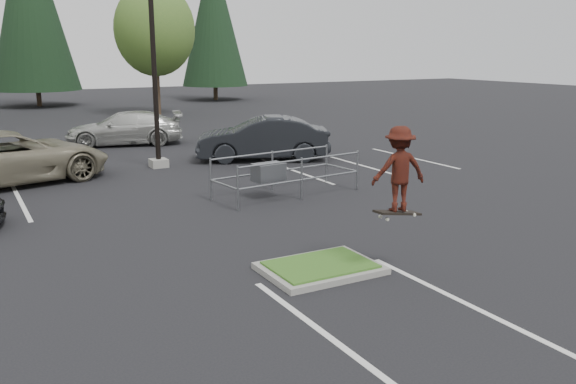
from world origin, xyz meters
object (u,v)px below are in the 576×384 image
decid_c (155,33)px  cart_corral (273,171)px  skateboarder (399,170)px  car_l_tan (7,158)px  car_far_silver (126,128)px  conif_c (214,17)px  light_pole (153,39)px  car_r_charc (263,139)px

decid_c → cart_corral: (-3.97, -23.97, -4.49)m
skateboarder → car_l_tan: skateboarder is taller
decid_c → car_far_silver: bearing=-113.4°
conif_c → cart_corral: size_ratio=2.81×
skateboarder → car_l_tan: size_ratio=0.28×
light_pole → conif_c: conif_c is taller
cart_corral → skateboarder: (-0.82, -6.66, 1.27)m
decid_c → car_far_silver: size_ratio=1.64×
light_pole → car_l_tan: bearing=-174.3°
car_l_tan → car_r_charc: (9.05, 0.00, -0.02)m
decid_c → car_far_silver: 13.66m
car_far_silver → car_l_tan: bearing=-24.9°
skateboarder → car_r_charc: bearing=-90.2°
cart_corral → car_r_charc: car_r_charc is taller
cart_corral → car_far_silver: bearing=88.6°
car_r_charc → cart_corral: bearing=-0.3°
skateboarder → light_pole: bearing=-72.1°
skateboarder → conif_c: bearing=-92.8°
skateboarder → car_l_tan: bearing=-50.1°
car_l_tan → decid_c: bearing=-44.2°
light_pole → car_l_tan: light_pole is taller
decid_c → conif_c: conif_c is taller
decid_c → car_far_silver: decid_c is taller
conif_c → car_r_charc: conif_c is taller
car_r_charc → car_far_silver: car_r_charc is taller
light_pole → car_r_charc: 5.49m
car_l_tan → car_r_charc: size_ratio=1.22×
cart_corral → car_l_tan: 8.65m
conif_c → skateboarder: bearing=-107.6°
conif_c → car_l_tan: size_ratio=2.02×
light_pole → conif_c: size_ratio=0.81×
skateboarder → car_far_silver: size_ratio=0.34×
light_pole → conif_c: bearing=63.9°
car_r_charc → skateboarder: bearing=8.5°
light_pole → cart_corral: size_ratio=2.28×
conif_c → cart_corral: conif_c is taller
conif_c → skateboarder: (-12.80, -40.29, -4.81)m
decid_c → car_far_silver: (-5.12, -11.83, -4.51)m
conif_c → light_pole: bearing=-116.1°
car_r_charc → decid_c: bearing=-161.1°
cart_corral → skateboarder: 6.83m
cart_corral → car_l_tan: size_ratio=0.72×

